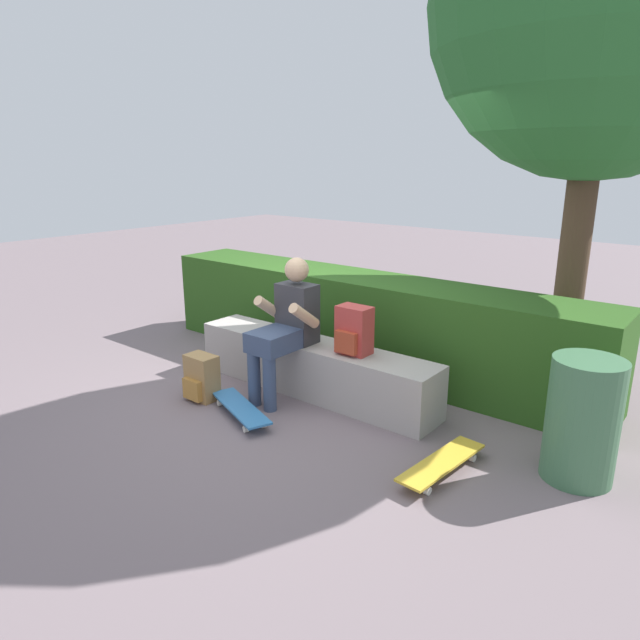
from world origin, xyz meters
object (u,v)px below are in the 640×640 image
(bench_main, at_px, (313,367))
(trash_bin, at_px, (582,420))
(skateboard_near_person, at_px, (240,408))
(backpack_on_bench, at_px, (354,331))
(skateboard_beside_bench, at_px, (442,463))
(backpack_on_ground, at_px, (201,378))
(person_skater, at_px, (286,324))

(bench_main, xyz_separation_m, trash_bin, (2.26, -0.01, 0.18))
(skateboard_near_person, bearing_deg, backpack_on_bench, 52.29)
(skateboard_beside_bench, height_order, backpack_on_ground, backpack_on_ground)
(person_skater, distance_m, trash_bin, 2.40)
(person_skater, height_order, backpack_on_ground, person_skater)
(skateboard_near_person, distance_m, trash_bin, 2.53)
(skateboard_beside_bench, relative_size, backpack_on_ground, 2.04)
(trash_bin, bearing_deg, bench_main, 179.79)
(backpack_on_bench, height_order, backpack_on_ground, backpack_on_bench)
(bench_main, xyz_separation_m, skateboard_beside_bench, (1.54, -0.52, -0.16))
(skateboard_beside_bench, xyz_separation_m, backpack_on_bench, (-1.10, 0.51, 0.59))
(bench_main, distance_m, skateboard_beside_bench, 1.64)
(person_skater, distance_m, skateboard_near_person, 0.81)
(person_skater, relative_size, skateboard_near_person, 1.49)
(bench_main, bearing_deg, backpack_on_ground, -131.98)
(backpack_on_bench, bearing_deg, skateboard_near_person, -127.71)
(bench_main, bearing_deg, skateboard_near_person, -100.13)
(person_skater, bearing_deg, skateboard_beside_bench, -10.35)
(skateboard_near_person, height_order, skateboard_beside_bench, same)
(skateboard_beside_bench, distance_m, backpack_on_ground, 2.21)
(skateboard_near_person, relative_size, backpack_on_bench, 2.05)
(skateboard_near_person, bearing_deg, person_skater, 88.27)
(skateboard_beside_bench, relative_size, trash_bin, 0.98)
(skateboard_near_person, distance_m, backpack_on_bench, 1.12)
(bench_main, xyz_separation_m, backpack_on_ground, (-0.66, -0.73, -0.04))
(person_skater, xyz_separation_m, trash_bin, (2.38, 0.20, -0.25))
(backpack_on_ground, height_order, trash_bin, trash_bin)
(bench_main, height_order, person_skater, person_skater)
(backpack_on_bench, bearing_deg, trash_bin, 0.04)
(skateboard_beside_bench, height_order, trash_bin, trash_bin)
(skateboard_beside_bench, distance_m, backpack_on_bench, 1.35)
(skateboard_near_person, bearing_deg, bench_main, 79.87)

